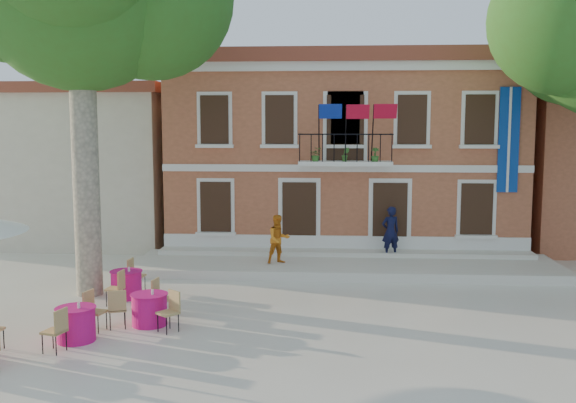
# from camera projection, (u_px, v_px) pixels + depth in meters

# --- Properties ---
(ground) EXTENTS (90.00, 90.00, 0.00)m
(ground) POSITION_uv_depth(u_px,v_px,m) (273.00, 306.00, 17.09)
(ground) COLOR beige
(ground) RESTS_ON ground
(main_building) EXTENTS (13.50, 9.59, 7.50)m
(main_building) POSITION_uv_depth(u_px,v_px,m) (343.00, 150.00, 26.42)
(main_building) COLOR #BD6544
(main_building) RESTS_ON ground
(neighbor_west) EXTENTS (9.40, 9.40, 6.40)m
(neighbor_west) POSITION_uv_depth(u_px,v_px,m) (81.00, 162.00, 28.24)
(neighbor_west) COLOR beige
(neighbor_west) RESTS_ON ground
(terrace) EXTENTS (14.00, 3.40, 0.30)m
(terrace) POSITION_uv_depth(u_px,v_px,m) (345.00, 266.00, 21.31)
(terrace) COLOR silver
(terrace) RESTS_ON ground
(pedestrian_navy) EXTENTS (0.73, 0.59, 1.74)m
(pedestrian_navy) POSITION_uv_depth(u_px,v_px,m) (390.00, 232.00, 22.01)
(pedestrian_navy) COLOR black
(pedestrian_navy) RESTS_ON terrace
(pedestrian_orange) EXTENTS (0.97, 0.89, 1.60)m
(pedestrian_orange) POSITION_uv_depth(u_px,v_px,m) (279.00, 239.00, 20.95)
(pedestrian_orange) COLOR orange
(pedestrian_orange) RESTS_ON terrace
(cafe_table_0) EXTENTS (0.90, 1.96, 0.95)m
(cafe_table_0) POSITION_uv_depth(u_px,v_px,m) (76.00, 323.00, 14.26)
(cafe_table_0) COLOR #D3135F
(cafe_table_0) RESTS_ON ground
(cafe_table_1) EXTENTS (1.85, 1.76, 0.95)m
(cafe_table_1) POSITION_uv_depth(u_px,v_px,m) (149.00, 308.00, 15.41)
(cafe_table_1) COLOR #D3135F
(cafe_table_1) RESTS_ON ground
(cafe_table_3) EXTENTS (0.90, 1.95, 0.95)m
(cafe_table_3) POSITION_uv_depth(u_px,v_px,m) (126.00, 283.00, 17.86)
(cafe_table_3) COLOR #D3135F
(cafe_table_3) RESTS_ON ground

